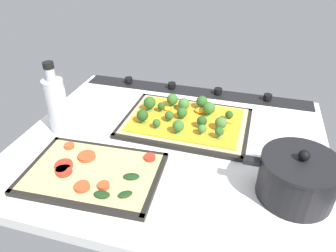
{
  "coord_description": "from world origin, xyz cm",
  "views": [
    {
      "loc": [
        -18.67,
        69.03,
        51.63
      ],
      "look_at": [
        1.72,
        -2.95,
        3.19
      ],
      "focal_mm": 33.56,
      "sensor_mm": 36.0,
      "label": 1
    }
  ],
  "objects": [
    {
      "name": "baking_tray_front",
      "position": [
        -1.98,
        -9.91,
        0.36
      ],
      "size": [
        38.03,
        27.51,
        1.3
      ],
      "color": "black",
      "rests_on": "ground_plane"
    },
    {
      "name": "cooking_pot",
      "position": [
        -31.85,
        12.21,
        5.11
      ],
      "size": [
        23.77,
        16.9,
        12.51
      ],
      "color": "black",
      "rests_on": "ground_plane"
    },
    {
      "name": "veggie_pizza_back",
      "position": [
        14.81,
        18.54,
        1.11
      ],
      "size": [
        30.99,
        21.06,
        1.9
      ],
      "color": "tan",
      "rests_on": "baking_tray_back"
    },
    {
      "name": "stove_control_panel",
      "position": [
        0.0,
        -32.1,
        0.54
      ],
      "size": [
        81.58,
        7.0,
        2.6
      ],
      "color": "black",
      "rests_on": "ground_plane"
    },
    {
      "name": "baking_tray_back",
      "position": [
        14.55,
        18.51,
        0.38
      ],
      "size": [
        33.5,
        23.57,
        1.3
      ],
      "color": "black",
      "rests_on": "ground_plane"
    },
    {
      "name": "broccoli_pizza",
      "position": [
        -1.81,
        -10.2,
        2.15
      ],
      "size": [
        35.59,
        25.06,
        6.07
      ],
      "color": "#D3B77F",
      "rests_on": "baking_tray_front"
    },
    {
      "name": "oil_bottle",
      "position": [
        32.83,
        2.77,
        8.71
      ],
      "size": [
        5.79,
        5.79,
        21.13
      ],
      "color": "#B7BCC6",
      "rests_on": "ground_plane"
    },
    {
      "name": "ground_plane",
      "position": [
        0.0,
        0.0,
        -1.5
      ],
      "size": [
        84.98,
        71.21,
        3.0
      ],
      "primitive_type": "cube",
      "color": "white"
    }
  ]
}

